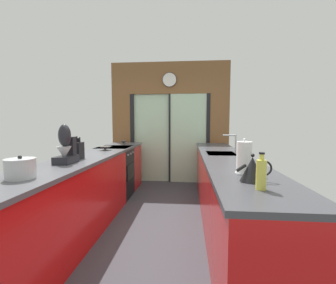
# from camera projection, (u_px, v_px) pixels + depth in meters

# --- Properties ---
(ground_plane) EXTENTS (5.04, 7.60, 0.02)m
(ground_plane) POSITION_uv_depth(u_px,v_px,m) (160.00, 213.00, 3.43)
(ground_plane) COLOR #38383D
(back_wall_unit) EXTENTS (2.64, 0.12, 2.70)m
(back_wall_unit) POSITION_uv_depth(u_px,v_px,m) (170.00, 115.00, 5.09)
(back_wall_unit) COLOR brown
(back_wall_unit) RESTS_ON ground_plane
(left_counter_run) EXTENTS (0.62, 3.80, 0.92)m
(left_counter_run) POSITION_uv_depth(u_px,v_px,m) (88.00, 190.00, 3.01)
(left_counter_run) COLOR red
(left_counter_run) RESTS_ON ground_plane
(right_counter_run) EXTENTS (0.62, 3.80, 0.92)m
(right_counter_run) POSITION_uv_depth(u_px,v_px,m) (225.00, 190.00, 3.01)
(right_counter_run) COLOR red
(right_counter_run) RESTS_ON ground_plane
(sink_faucet) EXTENTS (0.19, 0.02, 0.27)m
(sink_faucet) POSITION_uv_depth(u_px,v_px,m) (233.00, 141.00, 3.19)
(sink_faucet) COLOR #B7BABC
(sink_faucet) RESTS_ON right_counter_run
(oven_range) EXTENTS (0.60, 0.60, 0.92)m
(oven_range) POSITION_uv_depth(u_px,v_px,m) (115.00, 172.00, 4.12)
(oven_range) COLOR black
(oven_range) RESTS_ON ground_plane
(mixing_bowl_near) EXTENTS (0.19, 0.19, 0.07)m
(mixing_bowl_near) POSITION_uv_depth(u_px,v_px,m) (105.00, 148.00, 3.57)
(mixing_bowl_near) COLOR #514C47
(mixing_bowl_near) RESTS_ON left_counter_run
(mixing_bowl_far) EXTENTS (0.14, 0.14, 0.07)m
(mixing_bowl_far) POSITION_uv_depth(u_px,v_px,m) (124.00, 142.00, 4.59)
(mixing_bowl_far) COLOR #514C47
(mixing_bowl_far) RESTS_ON left_counter_run
(knife_block) EXTENTS (0.08, 0.14, 0.27)m
(knife_block) POSITION_uv_depth(u_px,v_px,m) (79.00, 150.00, 2.70)
(knife_block) COLOR black
(knife_block) RESTS_ON left_counter_run
(stand_mixer) EXTENTS (0.17, 0.27, 0.42)m
(stand_mixer) POSITION_uv_depth(u_px,v_px,m) (66.00, 148.00, 2.41)
(stand_mixer) COLOR black
(stand_mixer) RESTS_ON left_counter_run
(stock_pot) EXTENTS (0.22, 0.22, 0.18)m
(stock_pot) POSITION_uv_depth(u_px,v_px,m) (20.00, 168.00, 1.76)
(stock_pot) COLOR #B7BABC
(stock_pot) RESTS_ON left_counter_run
(kettle) EXTENTS (0.26, 0.18, 0.21)m
(kettle) POSITION_uv_depth(u_px,v_px,m) (253.00, 169.00, 1.66)
(kettle) COLOR black
(kettle) RESTS_ON right_counter_run
(soap_bottle) EXTENTS (0.07, 0.07, 0.25)m
(soap_bottle) POSITION_uv_depth(u_px,v_px,m) (261.00, 174.00, 1.46)
(soap_bottle) COLOR #D1CC4C
(soap_bottle) RESTS_ON right_counter_run
(paper_towel_roll) EXTENTS (0.14, 0.14, 0.31)m
(paper_towel_roll) POSITION_uv_depth(u_px,v_px,m) (244.00, 158.00, 1.91)
(paper_towel_roll) COLOR #B7BABC
(paper_towel_roll) RESTS_ON right_counter_run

